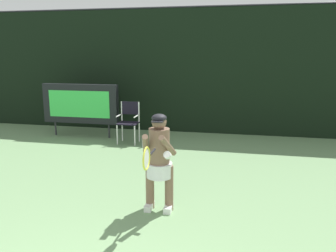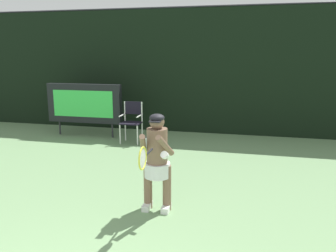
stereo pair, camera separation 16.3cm
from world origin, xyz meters
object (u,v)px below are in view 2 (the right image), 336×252
object	(u,v)px
water_bottle	(146,142)
tennis_racket	(143,158)
tennis_player	(157,158)
scoreboard	(84,103)
umpire_chair	(132,119)

from	to	relation	value
water_bottle	tennis_racket	xyz separation A→B (m)	(1.21, -4.03, 0.90)
tennis_player	water_bottle	bearing A→B (deg)	109.91
water_bottle	tennis_racket	size ratio (longest dim) A/B	0.44
scoreboard	water_bottle	world-z (taller)	scoreboard
umpire_chair	tennis_player	bearing A→B (deg)	-65.39
scoreboard	umpire_chair	distance (m)	1.61
tennis_racket	umpire_chair	bearing A→B (deg)	97.74
umpire_chair	tennis_player	world-z (taller)	tennis_player
umpire_chair	tennis_player	xyz separation A→B (m)	(1.72, -3.75, 0.20)
tennis_racket	scoreboard	bearing A→B (deg)	110.79
umpire_chair	water_bottle	size ratio (longest dim) A/B	4.08
umpire_chair	tennis_racket	bearing A→B (deg)	-68.79
tennis_player	tennis_racket	xyz separation A→B (m)	(-0.00, -0.67, 0.21)
water_bottle	scoreboard	bearing A→B (deg)	159.85
scoreboard	tennis_player	xyz separation A→B (m)	(3.26, -4.11, -0.13)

